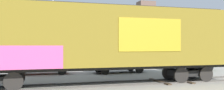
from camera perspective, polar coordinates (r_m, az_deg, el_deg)
ground_plane at (r=13.96m, az=-2.11°, el=-9.15°), size 260.00×260.00×0.00m
track at (r=13.90m, az=-3.01°, el=-9.02°), size 60.01×3.02×0.08m
freight_car at (r=13.78m, az=-2.26°, el=1.59°), size 16.40×2.97×4.52m
flagpole at (r=23.50m, az=-13.82°, el=9.71°), size 0.92×1.31×9.78m
hillside at (r=81.34m, az=-13.43°, el=2.75°), size 124.09×34.39×17.32m
parked_car_red at (r=19.72m, az=-15.93°, el=-4.16°), size 4.40×1.99×1.59m
parked_car_black at (r=19.95m, az=1.36°, el=-4.03°), size 4.41×2.21×1.71m
parked_car_green at (r=22.96m, az=17.45°, el=-3.54°), size 4.20×2.35×1.69m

